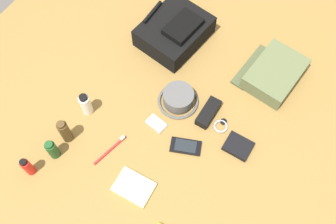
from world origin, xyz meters
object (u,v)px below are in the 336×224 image
(shampoo_bottle, at_px, (52,150))
(wallet, at_px, (238,146))
(cologne_bottle, at_px, (65,131))
(notepad, at_px, (134,187))
(toiletry_pouch, at_px, (274,73))
(backpack, at_px, (175,31))
(media_player, at_px, (156,124))
(toothpaste_tube, at_px, (86,104))
(cell_phone, at_px, (186,146))
(bucket_hat, at_px, (177,98))
(sunglasses_case, at_px, (208,113))
(wristwatch, at_px, (221,126))
(toothbrush, at_px, (112,148))
(sunscreen_spray, at_px, (28,167))

(shampoo_bottle, relative_size, wallet, 1.01)
(cologne_bottle, relative_size, notepad, 0.93)
(toiletry_pouch, bearing_deg, backpack, 95.69)
(notepad, bearing_deg, media_player, 11.79)
(toothpaste_tube, xyz_separation_m, cell_phone, (0.08, -0.45, -0.05))
(backpack, relative_size, wallet, 3.11)
(toothpaste_tube, relative_size, cell_phone, 0.88)
(backpack, bearing_deg, media_player, -158.04)
(cell_phone, bearing_deg, toiletry_pouch, -17.71)
(shampoo_bottle, bearing_deg, bucket_hat, -31.53)
(wallet, bearing_deg, sunglasses_case, 69.21)
(media_player, bearing_deg, notepad, -164.90)
(shampoo_bottle, xyz_separation_m, sunglasses_case, (0.49, -0.44, -0.03))
(backpack, xyz_separation_m, wallet, (-0.34, -0.52, -0.04))
(wristwatch, height_order, wallet, wallet)
(wristwatch, xyz_separation_m, wallet, (-0.05, -0.11, 0.01))
(toiletry_pouch, relative_size, notepad, 1.92)
(wallet, bearing_deg, cologne_bottle, 118.01)
(shampoo_bottle, distance_m, sunglasses_case, 0.66)
(notepad, bearing_deg, shampoo_bottle, 95.74)
(cell_phone, bearing_deg, toothpaste_tube, 100.24)
(toiletry_pouch, xyz_separation_m, cologne_bottle, (-0.73, 0.60, 0.03))
(toothbrush, xyz_separation_m, wallet, (0.28, -0.44, 0.01))
(sunscreen_spray, distance_m, media_player, 0.54)
(wristwatch, bearing_deg, cell_phone, 153.97)
(backpack, bearing_deg, toothpaste_tube, 167.86)
(toothbrush, bearing_deg, sunglasses_case, -36.47)
(sunscreen_spray, distance_m, wristwatch, 0.80)
(toothbrush, bearing_deg, bucket_hat, -18.30)
(toiletry_pouch, distance_m, cell_phone, 0.52)
(toothpaste_tube, bearing_deg, sunscreen_spray, 175.67)
(sunscreen_spray, bearing_deg, wallet, -50.79)
(toiletry_pouch, height_order, toothbrush, toiletry_pouch)
(bucket_hat, relative_size, wristwatch, 2.53)
(cologne_bottle, height_order, cell_phone, cologne_bottle)
(shampoo_bottle, relative_size, cologne_bottle, 0.80)
(toothbrush, distance_m, wallet, 0.52)
(cell_phone, relative_size, notepad, 0.94)
(sunscreen_spray, bearing_deg, sunglasses_case, -38.43)
(cell_phone, height_order, media_player, cell_phone)
(shampoo_bottle, relative_size, notepad, 0.74)
(toiletry_pouch, xyz_separation_m, media_player, (-0.48, 0.32, -0.03))
(backpack, distance_m, sunscreen_spray, 0.88)
(cell_phone, bearing_deg, bucket_hat, 40.62)
(sunglasses_case, bearing_deg, sunscreen_spray, 140.91)
(toiletry_pouch, relative_size, cologne_bottle, 2.06)
(bucket_hat, xyz_separation_m, shampoo_bottle, (-0.48, 0.29, 0.02))
(toothpaste_tube, relative_size, sunglasses_case, 0.89)
(toothbrush, bearing_deg, shampoo_bottle, 127.98)
(cologne_bottle, distance_m, wristwatch, 0.65)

